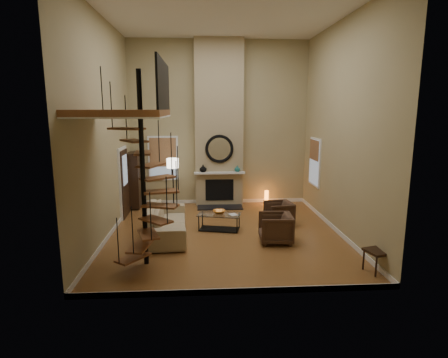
{
  "coord_description": "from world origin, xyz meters",
  "views": [
    {
      "loc": [
        -0.6,
        -9.23,
        3.26
      ],
      "look_at": [
        0.0,
        0.4,
        1.4
      ],
      "focal_mm": 29.32,
      "sensor_mm": 36.0,
      "label": 1
    }
  ],
  "objects": [
    {
      "name": "ceiling",
      "position": [
        0.0,
        0.0,
        5.5
      ],
      "size": [
        6.0,
        6.5,
        0.01
      ],
      "primitive_type": "cube",
      "color": "silver",
      "rests_on": "back_wall"
    },
    {
      "name": "mirror_frame",
      "position": [
        0.0,
        2.84,
        1.95
      ],
      "size": [
        0.94,
        0.1,
        0.94
      ],
      "primitive_type": "torus",
      "rotation": [
        1.57,
        0.0,
        0.0
      ],
      "color": "black",
      "rests_on": "chimney_breast"
    },
    {
      "name": "window_back",
      "position": [
        -1.9,
        3.22,
        1.62
      ],
      "size": [
        1.02,
        0.06,
        1.52
      ],
      "color": "white",
      "rests_on": "back_wall"
    },
    {
      "name": "hutch",
      "position": [
        -2.82,
        2.79,
        0.95
      ],
      "size": [
        0.38,
        0.81,
        1.81
      ],
      "primitive_type": "cube",
      "color": "black",
      "rests_on": "ground"
    },
    {
      "name": "window_right",
      "position": [
        2.97,
        2.0,
        1.63
      ],
      "size": [
        0.06,
        1.02,
        1.52
      ],
      "color": "white",
      "rests_on": "right_wall"
    },
    {
      "name": "book",
      "position": [
        0.21,
        0.16,
        0.46
      ],
      "size": [
        0.27,
        0.31,
        0.02
      ],
      "primitive_type": "imported",
      "rotation": [
        0.0,
        0.0,
        0.37
      ],
      "color": "gray",
      "rests_on": "coffee_table"
    },
    {
      "name": "accent_lamp",
      "position": [
        1.63,
        2.91,
        0.25
      ],
      "size": [
        0.13,
        0.13,
        0.48
      ],
      "primitive_type": "cylinder",
      "color": "orange",
      "rests_on": "ground"
    },
    {
      "name": "back_wall",
      "position": [
        0.0,
        3.25,
        2.75
      ],
      "size": [
        6.0,
        0.02,
        5.5
      ],
      "primitive_type": "cube",
      "color": "tan",
      "rests_on": "ground"
    },
    {
      "name": "baseboard_back",
      "position": [
        0.0,
        3.24,
        0.06
      ],
      "size": [
        6.0,
        0.02,
        0.12
      ],
      "primitive_type": "cube",
      "color": "white",
      "rests_on": "ground"
    },
    {
      "name": "spiral_stair",
      "position": [
        -1.78,
        -1.79,
        1.78
      ],
      "size": [
        1.47,
        1.47,
        4.06
      ],
      "color": "black",
      "rests_on": "ground"
    },
    {
      "name": "mantel",
      "position": [
        0.0,
        2.78,
        1.15
      ],
      "size": [
        1.7,
        0.18,
        0.06
      ],
      "primitive_type": "cube",
      "color": "white",
      "rests_on": "chimney_breast"
    },
    {
      "name": "sofa",
      "position": [
        -1.54,
        -0.04,
        0.4
      ],
      "size": [
        1.12,
        2.56,
        0.73
      ],
      "primitive_type": "imported",
      "rotation": [
        0.0,
        0.0,
        1.63
      ],
      "color": "tan",
      "rests_on": "ground"
    },
    {
      "name": "mirror_disc",
      "position": [
        0.0,
        2.85,
        1.95
      ],
      "size": [
        0.8,
        0.01,
        0.8
      ],
      "primitive_type": "cylinder",
      "rotation": [
        1.57,
        0.0,
        0.0
      ],
      "color": "white",
      "rests_on": "chimney_breast"
    },
    {
      "name": "coffee_table",
      "position": [
        -0.14,
        0.31,
        0.28
      ],
      "size": [
        1.25,
        0.82,
        0.44
      ],
      "color": "silver",
      "rests_on": "ground"
    },
    {
      "name": "vase_right",
      "position": [
        0.6,
        2.82,
        1.28
      ],
      "size": [
        0.2,
        0.2,
        0.21
      ],
      "primitive_type": "imported",
      "color": "#1B615F",
      "rests_on": "mantel"
    },
    {
      "name": "floor_lamp",
      "position": [
        -1.52,
        2.4,
        1.41
      ],
      "size": [
        0.38,
        0.38,
        1.7
      ],
      "color": "black",
      "rests_on": "ground"
    },
    {
      "name": "side_chair",
      "position": [
        3.01,
        -2.48,
        0.53
      ],
      "size": [
        0.55,
        0.54,
        0.96
      ],
      "color": "black",
      "rests_on": "ground"
    },
    {
      "name": "armchair_far",
      "position": [
        1.28,
        -0.69,
        0.35
      ],
      "size": [
        0.84,
        0.82,
        0.73
      ],
      "primitive_type": "imported",
      "rotation": [
        0.0,
        0.0,
        -1.63
      ],
      "color": "#493021",
      "rests_on": "ground"
    },
    {
      "name": "hearth",
      "position": [
        0.0,
        2.57,
        0.02
      ],
      "size": [
        1.5,
        0.6,
        0.04
      ],
      "primitive_type": "cube",
      "color": "black",
      "rests_on": "ground"
    },
    {
      "name": "armchair_near",
      "position": [
        1.64,
        0.64,
        0.35
      ],
      "size": [
        0.83,
        0.81,
        0.66
      ],
      "primitive_type": "imported",
      "rotation": [
        0.0,
        0.0,
        -1.42
      ],
      "color": "#493021",
      "rests_on": "ground"
    },
    {
      "name": "ground",
      "position": [
        0.0,
        0.0,
        -0.01
      ],
      "size": [
        6.0,
        6.5,
        0.01
      ],
      "primitive_type": "cube",
      "color": "#A76E36",
      "rests_on": "ground"
    },
    {
      "name": "right_wall",
      "position": [
        3.0,
        0.0,
        2.75
      ],
      "size": [
        0.02,
        6.5,
        5.5
      ],
      "primitive_type": "cube",
      "color": "tan",
      "rests_on": "ground"
    },
    {
      "name": "chimney_breast",
      "position": [
        0.0,
        3.06,
        2.75
      ],
      "size": [
        1.6,
        0.38,
        5.5
      ],
      "primitive_type": "cube",
      "color": "tan",
      "rests_on": "ground"
    },
    {
      "name": "baseboard_right",
      "position": [
        2.99,
        0.0,
        0.06
      ],
      "size": [
        0.02,
        6.5,
        0.12
      ],
      "primitive_type": "cube",
      "color": "white",
      "rests_on": "ground"
    },
    {
      "name": "left_wall",
      "position": [
        -3.0,
        0.0,
        2.75
      ],
      "size": [
        0.02,
        6.5,
        5.5
      ],
      "primitive_type": "cube",
      "color": "tan",
      "rests_on": "ground"
    },
    {
      "name": "entry_door",
      "position": [
        -2.95,
        1.8,
        1.05
      ],
      "size": [
        0.1,
        1.05,
        2.16
      ],
      "color": "white",
      "rests_on": "ground"
    },
    {
      "name": "vase_left",
      "position": [
        -0.55,
        2.82,
        1.3
      ],
      "size": [
        0.24,
        0.24,
        0.25
      ],
      "primitive_type": "imported",
      "color": "black",
      "rests_on": "mantel"
    },
    {
      "name": "baseboard_left",
      "position": [
        -2.99,
        0.0,
        0.06
      ],
      "size": [
        0.02,
        6.5,
        0.12
      ],
      "primitive_type": "cube",
      "color": "white",
      "rests_on": "ground"
    },
    {
      "name": "loft",
      "position": [
        -2.04,
        -1.8,
        3.24
      ],
      "size": [
        1.7,
        2.2,
        1.09
      ],
      "color": "brown",
      "rests_on": "left_wall"
    },
    {
      "name": "bowl",
      "position": [
        -0.14,
        0.36,
        0.5
      ],
      "size": [
        0.35,
        0.35,
        0.09
      ],
      "primitive_type": "imported",
      "color": "orange",
      "rests_on": "coffee_table"
    },
    {
      "name": "baseboard_front",
      "position": [
        0.0,
        -3.24,
        0.06
      ],
      "size": [
        6.0,
        0.02,
        0.12
      ],
      "primitive_type": "cube",
      "color": "white",
      "rests_on": "ground"
    },
    {
      "name": "firebox",
      "position": [
        0.0,
        2.86,
        0.55
      ],
      "size": [
        0.95,
        0.02,
        0.72
      ],
      "primitive_type": "cube",
      "color": "black",
      "rests_on": "chimney_breast"
    },
    {
      "name": "front_wall",
      "position": [
        0.0,
        -3.25,
        2.75
      ],
      "size": [
        6.0,
        0.02,
        5.5
      ],
      "primitive_type": "cube",
      "color": "tan",
      "rests_on": "ground"
    }
  ]
}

